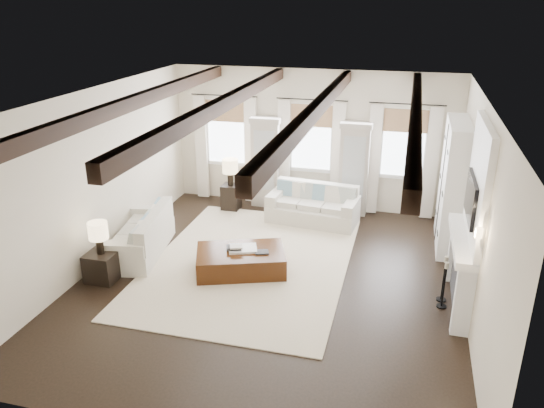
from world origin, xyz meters
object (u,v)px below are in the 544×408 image
(side_table_front, at_px, (103,266))
(side_table_back, at_px, (231,197))
(sofa_left, at_px, (142,237))
(ottoman, at_px, (241,261))
(sofa_back, at_px, (313,207))

(side_table_front, relative_size, side_table_back, 0.86)
(side_table_back, bearing_deg, sofa_left, -109.38)
(side_table_front, bearing_deg, sofa_left, 80.68)
(ottoman, bearing_deg, side_table_back, 91.91)
(side_table_back, bearing_deg, side_table_front, -106.47)
(ottoman, relative_size, side_table_front, 3.04)
(sofa_back, distance_m, side_table_back, 2.01)
(ottoman, bearing_deg, sofa_back, 52.00)
(side_table_back, bearing_deg, ottoman, -67.96)
(ottoman, distance_m, side_table_front, 2.42)
(side_table_front, bearing_deg, side_table_back, 73.53)
(ottoman, height_order, side_table_front, side_table_front)
(sofa_back, height_order, side_table_front, sofa_back)
(side_table_front, bearing_deg, sofa_back, 48.58)
(side_table_front, height_order, side_table_back, side_table_back)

